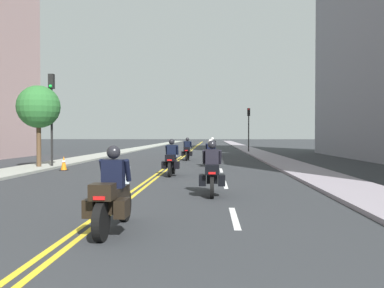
# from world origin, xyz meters

# --- Properties ---
(ground_plane) EXTENTS (264.00, 264.00, 0.00)m
(ground_plane) POSITION_xyz_m (0.00, 48.00, 0.00)
(ground_plane) COLOR #2C2F32
(sidewalk_left) EXTENTS (2.31, 144.00, 0.12)m
(sidewalk_left) POSITION_xyz_m (-7.03, 48.00, 0.06)
(sidewalk_left) COLOR #979B91
(sidewalk_left) RESTS_ON ground
(sidewalk_right) EXTENTS (2.31, 144.00, 0.12)m
(sidewalk_right) POSITION_xyz_m (7.03, 48.00, 0.06)
(sidewalk_right) COLOR gray
(sidewalk_right) RESTS_ON ground
(centreline_yellow_inner) EXTENTS (0.12, 132.00, 0.01)m
(centreline_yellow_inner) POSITION_xyz_m (-0.12, 48.00, 0.00)
(centreline_yellow_inner) COLOR yellow
(centreline_yellow_inner) RESTS_ON ground
(centreline_yellow_outer) EXTENTS (0.12, 132.00, 0.01)m
(centreline_yellow_outer) POSITION_xyz_m (0.12, 48.00, 0.00)
(centreline_yellow_outer) COLOR yellow
(centreline_yellow_outer) RESTS_ON ground
(lane_dashes_white) EXTENTS (0.14, 56.40, 0.01)m
(lane_dashes_white) POSITION_xyz_m (2.94, 29.00, 0.00)
(lane_dashes_white) COLOR silver
(lane_dashes_white) RESTS_ON ground
(motorcycle_0) EXTENTS (0.77, 2.32, 1.62)m
(motorcycle_0) POSITION_xyz_m (0.58, 6.58, 0.65)
(motorcycle_0) COLOR black
(motorcycle_0) RESTS_ON ground
(motorcycle_1) EXTENTS (0.76, 2.14, 1.65)m
(motorcycle_1) POSITION_xyz_m (2.46, 11.32, 0.67)
(motorcycle_1) COLOR black
(motorcycle_1) RESTS_ON ground
(motorcycle_2) EXTENTS (0.77, 2.19, 1.64)m
(motorcycle_2) POSITION_xyz_m (0.66, 17.16, 0.67)
(motorcycle_2) COLOR black
(motorcycle_2) RESTS_ON ground
(motorcycle_3) EXTENTS (0.77, 2.13, 1.58)m
(motorcycle_3) POSITION_xyz_m (2.39, 22.64, 0.65)
(motorcycle_3) COLOR black
(motorcycle_3) RESTS_ON ground
(motorcycle_4) EXTENTS (0.78, 2.09, 1.64)m
(motorcycle_4) POSITION_xyz_m (0.72, 28.24, 0.67)
(motorcycle_4) COLOR black
(motorcycle_4) RESTS_ON ground
(motorcycle_5) EXTENTS (0.77, 2.18, 1.63)m
(motorcycle_5) POSITION_xyz_m (2.53, 32.87, 0.65)
(motorcycle_5) COLOR black
(motorcycle_5) RESTS_ON ground
(traffic_cone_2) EXTENTS (0.38, 0.38, 0.75)m
(traffic_cone_2) POSITION_xyz_m (-5.12, 19.62, 0.37)
(traffic_cone_2) COLOR black
(traffic_cone_2) RESTS_ON ground
(traffic_light_near) EXTENTS (0.28, 0.38, 5.14)m
(traffic_light_near) POSITION_xyz_m (-6.28, 21.00, 3.51)
(traffic_light_near) COLOR black
(traffic_light_near) RESTS_ON ground
(traffic_light_far) EXTENTS (0.28, 0.38, 4.58)m
(traffic_light_far) POSITION_xyz_m (6.28, 41.38, 3.18)
(traffic_light_far) COLOR black
(traffic_light_far) RESTS_ON ground
(street_tree_0) EXTENTS (2.29, 2.29, 4.48)m
(street_tree_0) POSITION_xyz_m (-6.83, 20.59, 3.31)
(street_tree_0) COLOR #4D3925
(street_tree_0) RESTS_ON ground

